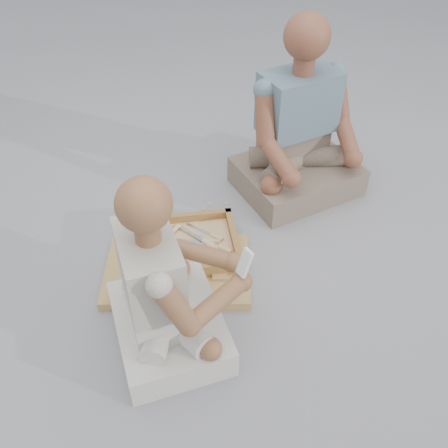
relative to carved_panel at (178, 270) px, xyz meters
name	(u,v)px	position (x,y,z in m)	size (l,w,h in m)	color
ground	(240,301)	(0.21, -0.27, -0.02)	(60.00, 60.00, 0.00)	gray
carved_panel	(178,270)	(0.00, 0.00, 0.00)	(0.68, 0.45, 0.05)	olive
tool_tray	(186,246)	(0.08, 0.10, 0.04)	(0.58, 0.50, 0.07)	brown
chisel_0	(172,232)	(0.04, 0.20, 0.06)	(0.18, 0.15, 0.02)	silver
chisel_1	(174,243)	(0.02, 0.12, 0.06)	(0.15, 0.19, 0.02)	silver
chisel_2	(210,246)	(0.18, 0.05, 0.05)	(0.18, 0.15, 0.02)	silver
chisel_3	(205,242)	(0.17, 0.08, 0.06)	(0.12, 0.20, 0.02)	silver
chisel_4	(221,247)	(0.23, 0.01, 0.06)	(0.14, 0.19, 0.02)	silver
chisel_5	(213,236)	(0.23, 0.11, 0.05)	(0.14, 0.19, 0.02)	silver
chisel_6	(208,241)	(0.19, 0.08, 0.05)	(0.21, 0.10, 0.02)	silver
chisel_7	(206,241)	(0.17, 0.09, 0.06)	(0.13, 0.20, 0.02)	silver
chisel_8	(167,233)	(0.02, 0.22, 0.05)	(0.16, 0.18, 0.02)	silver
wood_chip_0	(212,214)	(0.30, 0.35, -0.02)	(0.02, 0.01, 0.00)	#D5B57D
wood_chip_1	(202,277)	(0.10, -0.07, -0.02)	(0.02, 0.01, 0.00)	#D5B57D
wood_chip_2	(204,209)	(0.28, 0.41, -0.02)	(0.02, 0.01, 0.00)	#D5B57D
wood_chip_3	(203,290)	(0.07, -0.15, -0.02)	(0.02, 0.01, 0.00)	#D5B57D
wood_chip_4	(222,265)	(0.22, -0.03, -0.02)	(0.02, 0.01, 0.00)	#D5B57D
wood_chip_5	(128,226)	(-0.14, 0.42, -0.02)	(0.02, 0.01, 0.00)	#D5B57D
wood_chip_6	(226,270)	(0.22, -0.07, -0.02)	(0.02, 0.01, 0.00)	#D5B57D
wood_chip_7	(209,204)	(0.32, 0.44, -0.02)	(0.02, 0.01, 0.00)	#D5B57D
wood_chip_8	(174,262)	(0.00, 0.08, -0.02)	(0.02, 0.01, 0.00)	#D5B57D
wood_chip_9	(198,297)	(0.04, -0.17, -0.02)	(0.02, 0.01, 0.00)	#D5B57D
wood_chip_10	(228,217)	(0.38, 0.30, -0.02)	(0.02, 0.01, 0.00)	#D5B57D
wood_chip_11	(227,203)	(0.41, 0.41, -0.02)	(0.02, 0.01, 0.00)	#D5B57D
craftsman	(164,293)	(-0.14, -0.34, 0.26)	(0.56, 0.55, 0.83)	silver
companion	(299,138)	(0.84, 0.41, 0.30)	(0.68, 0.57, 0.98)	#786856
mobile_phone	(245,263)	(0.16, -0.41, 0.38)	(0.06, 0.06, 0.11)	white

